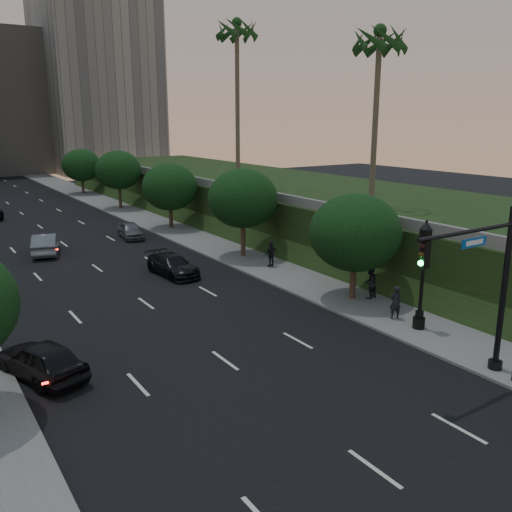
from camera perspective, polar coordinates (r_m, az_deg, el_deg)
ground at (r=20.44m, az=4.04°, el=-15.99°), size 160.00×160.00×0.00m
road_surface at (r=46.42m, az=-18.95°, el=0.72°), size 16.00×140.00×0.02m
sidewalk_right at (r=49.80m, az=-7.51°, el=2.35°), size 4.50×140.00×0.15m
embankment at (r=53.91m, az=4.72°, el=5.42°), size 18.00×90.00×4.00m
parapet_wall at (r=48.86m, az=-3.19°, el=7.30°), size 0.35×90.00×0.70m
office_block_right at (r=115.59m, az=-16.46°, el=17.59°), size 20.00×22.00×36.00m
tree_right_a at (r=31.10m, az=10.39°, el=2.43°), size 5.20×5.20×6.24m
tree_right_b at (r=40.40m, az=-1.40°, el=6.08°), size 5.20×5.20×6.74m
tree_right_c at (r=51.87m, az=-9.07°, el=7.19°), size 5.20×5.20×6.24m
tree_right_d at (r=64.77m, az=-14.28°, el=8.76°), size 5.20×5.20×6.74m
tree_right_e at (r=79.09m, az=-17.92°, el=9.09°), size 5.20×5.20×6.24m
palm_mid at (r=40.10m, az=12.87°, el=21.17°), size 3.20×3.20×13.00m
palm_far at (r=52.01m, az=-2.03°, el=22.43°), size 3.20×3.20×15.50m
traffic_signal_mast at (r=23.08m, az=23.20°, el=-3.57°), size 5.68×0.56×7.00m
street_lamp at (r=27.62m, az=17.08°, el=-2.45°), size 0.64×0.64×5.62m
sedan_near_left at (r=24.01m, az=-21.66°, el=-10.09°), size 3.23×5.03×1.59m
sedan_mid_left at (r=45.12m, az=-21.29°, el=1.21°), size 3.06×5.30×1.65m
sedan_near_right at (r=36.80m, az=-8.76°, el=-0.97°), size 2.36×4.98×1.40m
sedan_far_right at (r=48.97m, az=-13.07°, el=2.65°), size 2.20×4.37×1.43m
pedestrian_a at (r=29.08m, az=14.45°, el=-4.74°), size 0.75×0.63×1.77m
pedestrian_b at (r=31.94m, az=11.90°, el=-2.72°), size 1.05×0.88×1.93m
pedestrian_c at (r=37.93m, az=1.60°, el=0.20°), size 1.10×0.57×1.80m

